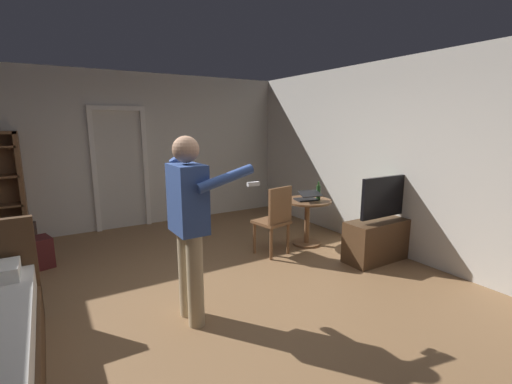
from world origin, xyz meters
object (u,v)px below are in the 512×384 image
at_px(tv_flatscreen, 383,235).
at_px(bottle_on_table, 318,192).
at_px(laptop, 307,197).
at_px(person_blue_shirt, 190,218).
at_px(suitcase_dark, 12,242).
at_px(side_table, 307,214).
at_px(suitcase_small, 24,256).
at_px(wooden_chair, 275,218).

xyz_separation_m(tv_flatscreen, bottle_on_table, (-0.39, 0.91, 0.48)).
xyz_separation_m(laptop, person_blue_shirt, (-2.24, -1.05, 0.25)).
bearing_deg(tv_flatscreen, suitcase_dark, 148.92).
relative_size(side_table, suitcase_small, 1.16).
relative_size(bottle_on_table, wooden_chair, 0.29).
bearing_deg(side_table, person_blue_shirt, -154.31).
relative_size(laptop, suitcase_small, 0.62).
bearing_deg(suitcase_dark, bottle_on_table, -14.28).
distance_m(bottle_on_table, wooden_chair, 0.86).
relative_size(tv_flatscreen, side_table, 1.64).
relative_size(side_table, bottle_on_table, 2.51).
bearing_deg(bottle_on_table, tv_flatscreen, -66.83).
bearing_deg(suitcase_dark, suitcase_small, -66.32).
xyz_separation_m(laptop, suitcase_small, (-3.66, 1.09, -0.55)).
bearing_deg(suitcase_small, person_blue_shirt, -71.97).
relative_size(tv_flatscreen, suitcase_small, 1.89).
relative_size(tv_flatscreen, laptop, 3.04).
relative_size(wooden_chair, suitcase_small, 1.60).
xyz_separation_m(suitcase_dark, suitcase_small, (0.16, -0.60, -0.03)).
distance_m(tv_flatscreen, person_blue_shirt, 2.88).
xyz_separation_m(laptop, wooden_chair, (-0.64, -0.08, -0.21)).
distance_m(tv_flatscreen, wooden_chair, 1.50).
relative_size(wooden_chair, suitcase_dark, 1.80).
bearing_deg(side_table, suitcase_dark, 156.82).
distance_m(side_table, bottle_on_table, 0.38).
bearing_deg(side_table, wooden_chair, -169.71).
distance_m(tv_flatscreen, bottle_on_table, 1.10).
bearing_deg(wooden_chair, laptop, 7.19).
bearing_deg(bottle_on_table, suitcase_dark, 156.58).
relative_size(tv_flatscreen, suitcase_dark, 2.13).
xyz_separation_m(person_blue_shirt, suitcase_dark, (-1.58, 2.74, -0.77)).
relative_size(laptop, person_blue_shirt, 0.22).
relative_size(laptop, suitcase_dark, 0.70).
xyz_separation_m(tv_flatscreen, wooden_chair, (-1.21, 0.87, 0.21)).
distance_m(laptop, suitcase_small, 3.86).
distance_m(laptop, person_blue_shirt, 2.48).
relative_size(side_table, laptop, 1.86).
height_order(laptop, bottle_on_table, bottle_on_table).
height_order(laptop, wooden_chair, wooden_chair).
height_order(tv_flatscreen, suitcase_small, tv_flatscreen).
height_order(bottle_on_table, person_blue_shirt, person_blue_shirt).
bearing_deg(side_table, laptop, -132.54).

